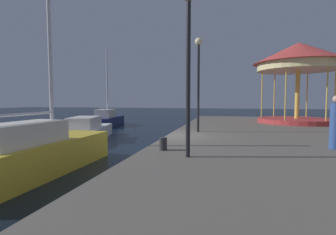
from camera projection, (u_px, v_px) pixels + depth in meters
ground_plane at (168, 153)px, 11.44m from camera, size 120.00×120.00×0.00m
quay_dock at (318, 150)px, 10.02m from camera, size 12.16×27.71×0.80m
motorboat_white at (85, 131)px, 15.00m from camera, size 3.26×5.94×1.37m
sailboat_navy at (106, 119)px, 23.25m from camera, size 2.58×5.34×6.91m
sailboat_yellow at (37, 154)px, 7.99m from camera, size 1.74×6.03×5.93m
carousel at (298, 64)px, 17.07m from camera, size 5.83×5.83×5.38m
lamp_post_near_edge at (188, 43)px, 6.78m from camera, size 0.36×0.36×4.51m
lamp_post_mid_promenade at (198, 68)px, 12.24m from camera, size 0.36×0.36×4.52m
bollard_north at (163, 144)px, 7.92m from camera, size 0.24×0.24×0.40m
person_far_corner at (336, 124)px, 8.05m from camera, size 0.34×0.34×1.70m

